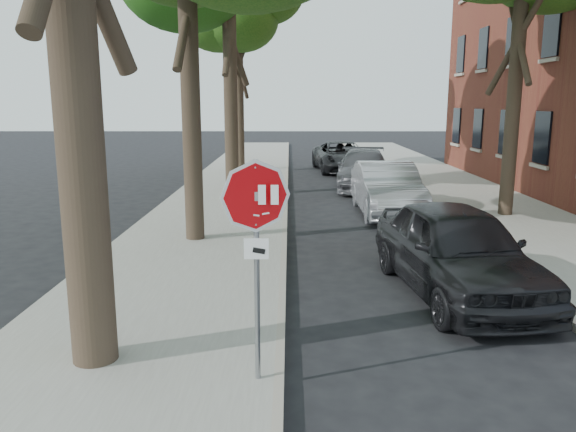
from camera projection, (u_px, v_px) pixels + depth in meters
name	position (u px, v px, depth m)	size (l,w,h in m)	color
ground	(317.00, 387.00, 6.69)	(120.00, 120.00, 0.00)	black
sidewalk_left	(223.00, 204.00, 18.45)	(4.00, 55.00, 0.12)	gray
sidewalk_right	(482.00, 204.00, 18.42)	(4.00, 55.00, 0.12)	gray
curb_left	(286.00, 204.00, 18.44)	(0.12, 55.00, 0.13)	#9E9384
curb_right	(419.00, 204.00, 18.43)	(0.12, 55.00, 0.13)	#9E9384
stop_sign	(256.00, 229.00, 6.28)	(0.76, 0.34, 2.61)	gray
tree_far	(238.00, 17.00, 25.95)	(5.29, 4.91, 9.33)	black
car_a	(457.00, 250.00, 9.81)	(1.90, 4.73, 1.61)	black
car_b	(387.00, 189.00, 16.84)	(1.65, 4.72, 1.56)	#9E9FA5
car_c	(364.00, 169.00, 21.98)	(2.09, 5.14, 1.49)	#4C4C51
car_d	(342.00, 157.00, 27.34)	(2.40, 5.20, 1.45)	black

